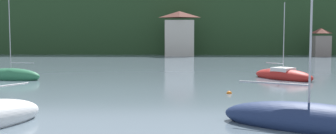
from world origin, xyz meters
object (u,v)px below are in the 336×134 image
sailboat_far_5 (283,75)px  mooring_buoy_mid (229,94)px  shore_building_west (179,34)px  sailboat_near_1 (308,120)px  shore_building_westcentral (321,43)px  sailboat_far_4 (11,76)px

sailboat_far_5 → mooring_buoy_mid: bearing=-70.3°
shore_building_west → sailboat_near_1: size_ratio=0.89×
shore_building_westcentral → sailboat_far_5: 53.17m
shore_building_westcentral → sailboat_far_4: 70.37m
shore_building_west → mooring_buoy_mid: shore_building_west is taller
sailboat_near_1 → sailboat_far_4: bearing=167.5°
shore_building_west → sailboat_far_4: shore_building_west is taller
sailboat_far_5 → mooring_buoy_mid: (-6.82, -10.80, -0.38)m
sailboat_far_4 → sailboat_far_5: (28.15, 1.76, 0.00)m
shore_building_west → sailboat_far_5: (11.46, -49.05, -4.62)m
sailboat_far_5 → sailboat_near_1: bearing=-49.0°
shore_building_westcentral → sailboat_near_1: bearing=-109.3°
sailboat_near_1 → mooring_buoy_mid: sailboat_near_1 is taller
shore_building_west → shore_building_westcentral: shore_building_west is taller
shore_building_west → shore_building_westcentral: (32.02, -0.09, -1.89)m
shore_building_west → shore_building_westcentral: 32.08m
sailboat_far_4 → mooring_buoy_mid: sailboat_far_4 is taller
sailboat_near_1 → mooring_buoy_mid: bearing=130.4°
mooring_buoy_mid → sailboat_far_5: bearing=57.7°
sailboat_near_1 → mooring_buoy_mid: (-2.49, 11.47, -0.40)m
shore_building_westcentral → mooring_buoy_mid: (-27.39, -59.76, -3.11)m
sailboat_near_1 → sailboat_far_4: size_ratio=1.27×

